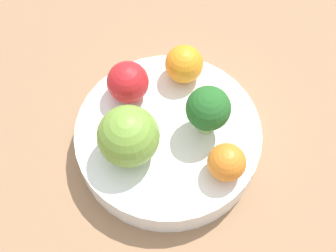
{
  "coord_description": "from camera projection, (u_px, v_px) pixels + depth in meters",
  "views": [
    {
      "loc": [
        0.21,
        0.11,
        0.5
      ],
      "look_at": [
        0.0,
        0.0,
        0.07
      ],
      "focal_mm": 50.0,
      "sensor_mm": 36.0,
      "label": 1
    }
  ],
  "objects": [
    {
      "name": "ground_plane",
      "position": [
        168.0,
        153.0,
        0.56
      ],
      "size": [
        6.0,
        6.0,
        0.0
      ],
      "primitive_type": "plane",
      "color": "gray"
    },
    {
      "name": "table_surface",
      "position": [
        168.0,
        150.0,
        0.55
      ],
      "size": [
        1.2,
        1.2,
        0.02
      ],
      "color": "#936D4C",
      "rests_on": "ground_plane"
    },
    {
      "name": "bowl",
      "position": [
        168.0,
        138.0,
        0.52
      ],
      "size": [
        0.2,
        0.2,
        0.04
      ],
      "color": "white",
      "rests_on": "table_surface"
    },
    {
      "name": "broccoli",
      "position": [
        208.0,
        109.0,
        0.48
      ],
      "size": [
        0.05,
        0.05,
        0.06
      ],
      "color": "#99C17A",
      "rests_on": "bowl"
    },
    {
      "name": "apple_red",
      "position": [
        128.0,
        82.0,
        0.51
      ],
      "size": [
        0.05,
        0.05,
        0.05
      ],
      "color": "red",
      "rests_on": "bowl"
    },
    {
      "name": "apple_green",
      "position": [
        128.0,
        136.0,
        0.47
      ],
      "size": [
        0.06,
        0.06,
        0.06
      ],
      "color": "olive",
      "rests_on": "bowl"
    },
    {
      "name": "orange_front",
      "position": [
        227.0,
        162.0,
        0.47
      ],
      "size": [
        0.04,
        0.04,
        0.04
      ],
      "color": "orange",
      "rests_on": "bowl"
    },
    {
      "name": "orange_back",
      "position": [
        184.0,
        64.0,
        0.52
      ],
      "size": [
        0.04,
        0.04,
        0.04
      ],
      "color": "orange",
      "rests_on": "bowl"
    }
  ]
}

